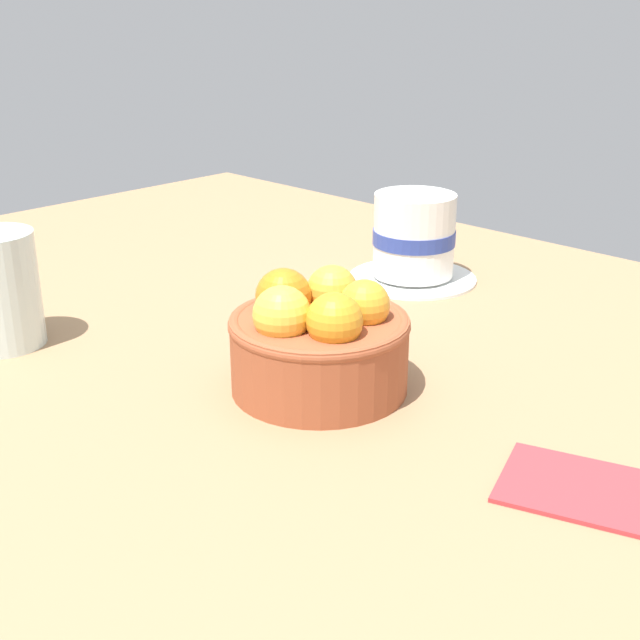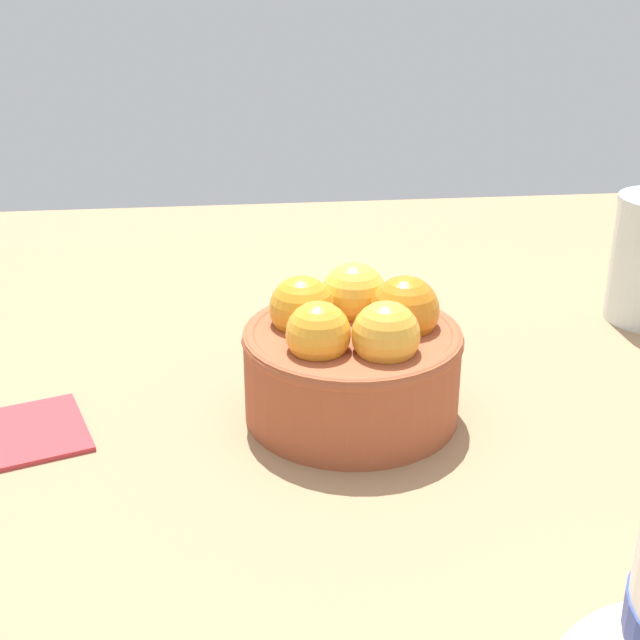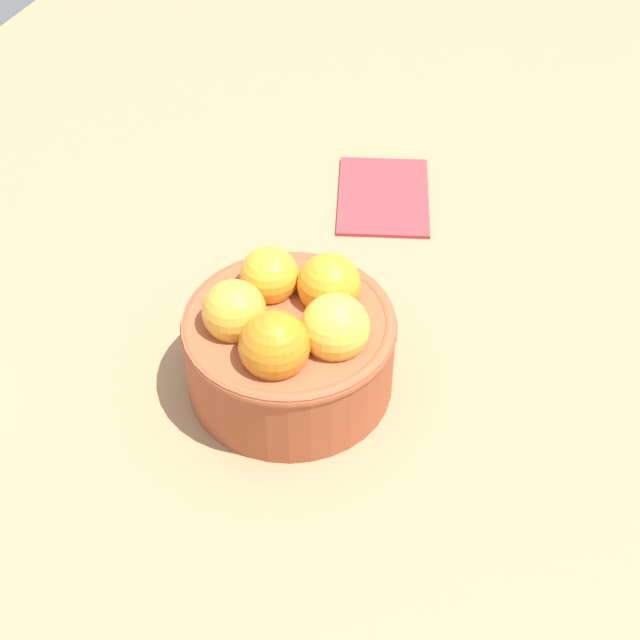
# 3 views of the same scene
# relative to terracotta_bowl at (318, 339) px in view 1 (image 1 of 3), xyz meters

# --- Properties ---
(ground_plane) EXTENTS (1.33, 0.94, 0.04)m
(ground_plane) POSITION_rel_terracotta_bowl_xyz_m (-0.00, -0.00, -0.06)
(ground_plane) COLOR #997551
(terracotta_bowl) EXTENTS (0.13, 0.13, 0.09)m
(terracotta_bowl) POSITION_rel_terracotta_bowl_xyz_m (0.00, 0.00, 0.00)
(terracotta_bowl) COLOR #9E4C2D
(terracotta_bowl) RESTS_ON ground_plane
(coffee_cup) EXTENTS (0.13, 0.13, 0.09)m
(coffee_cup) POSITION_rel_terracotta_bowl_xyz_m (0.11, -0.25, 0.00)
(coffee_cup) COLOR white
(coffee_cup) RESTS_ON ground_plane
(folded_napkin) EXTENTS (0.12, 0.10, 0.01)m
(folded_napkin) POSITION_rel_terracotta_bowl_xyz_m (-0.21, -0.01, -0.04)
(folded_napkin) COLOR #B23338
(folded_napkin) RESTS_ON ground_plane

